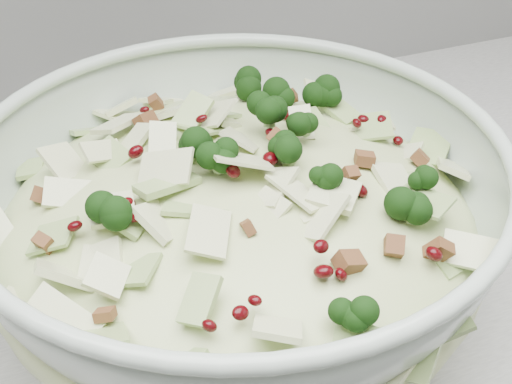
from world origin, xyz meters
The scene contains 2 objects.
mixing_bowl centered at (0.50, 1.60, 0.98)m, with size 0.49×0.49×0.16m.
salad centered at (0.50, 1.60, 1.01)m, with size 0.41×0.41×0.16m.
Camera 1 is at (0.36, 1.20, 1.33)m, focal length 50.00 mm.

